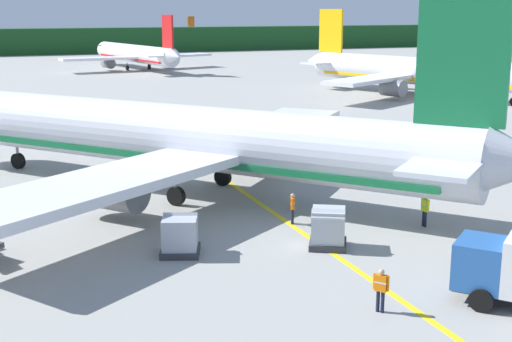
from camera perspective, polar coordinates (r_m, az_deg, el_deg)
name	(u,v)px	position (r m, az deg, el deg)	size (l,w,h in m)	color
ground	(232,119)	(72.35, -1.97, 4.26)	(240.00, 320.00, 0.20)	#999993
distant_treeline	(81,41)	(183.17, -14.10, 10.24)	(216.00, 6.00, 6.31)	#19471E
airliner_foreground	(187,138)	(42.18, -5.66, 2.66)	(30.36, 33.83, 11.90)	silver
airliner_mid_apron	(418,72)	(92.70, 13.07, 7.88)	(30.65, 36.43, 10.93)	silver
airliner_far_taxiway	(136,54)	(132.46, -9.73, 9.37)	(28.89, 34.74, 9.98)	white
airliner_distant	(167,40)	(200.52, -7.22, 10.55)	(25.41, 22.34, 8.85)	white
cargo_container_near	(328,228)	(33.07, 5.90, -4.65)	(2.35, 2.35, 1.99)	#333338
cargo_container_mid	(180,236)	(32.24, -6.20, -5.25)	(2.26, 2.26, 1.87)	#333338
crew_marshaller	(425,208)	(36.99, 13.60, -2.94)	(0.24, 0.63, 1.69)	#191E33
crew_loader_left	(293,206)	(36.47, 2.99, -2.86)	(0.40, 0.58, 1.65)	#191E33
crew_loader_right	(381,287)	(26.49, 10.13, -9.27)	(0.46, 0.51, 1.69)	#191E33
apron_guide_line	(265,207)	(39.75, 0.73, -2.94)	(0.30, 60.00, 0.01)	yellow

